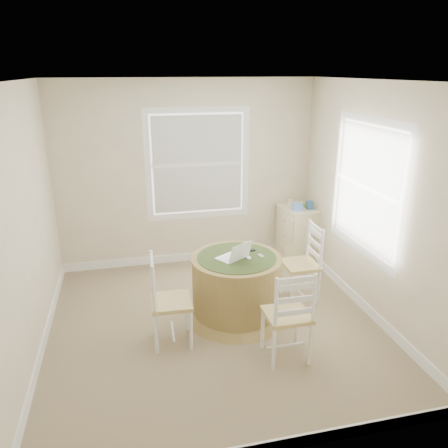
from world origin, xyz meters
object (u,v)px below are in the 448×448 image
object	(u,v)px
round_table	(236,284)
chair_left	(171,301)
chair_right	(300,264)
corner_chest	(297,233)
laptop	(234,256)
chair_near	(287,314)

from	to	relation	value
round_table	chair_left	world-z (taller)	chair_left
chair_right	corner_chest	size ratio (longest dim) A/B	1.19
laptop	corner_chest	xyz separation A→B (m)	(1.33, 1.39, -0.36)
chair_right	corner_chest	xyz separation A→B (m)	(0.44, 1.19, -0.07)
round_table	chair_right	size ratio (longest dim) A/B	1.26
laptop	corner_chest	size ratio (longest dim) A/B	0.52
chair_left	chair_near	size ratio (longest dim) A/B	1.00
round_table	corner_chest	world-z (taller)	corner_chest
corner_chest	chair_near	bearing A→B (deg)	-122.33
round_table	chair_right	world-z (taller)	chair_right
chair_left	laptop	bearing A→B (deg)	-62.89
chair_left	corner_chest	distance (m)	2.70
chair_left	corner_chest	size ratio (longest dim) A/B	1.19
chair_near	corner_chest	bearing A→B (deg)	-114.40
chair_left	chair_right	size ratio (longest dim) A/B	1.00
corner_chest	laptop	bearing A→B (deg)	-141.64
chair_left	chair_near	xyz separation A→B (m)	(1.06, -0.50, 0.00)
chair_left	chair_right	xyz separation A→B (m)	(1.62, 0.54, 0.00)
chair_near	corner_chest	size ratio (longest dim) A/B	1.19
chair_left	chair_near	world-z (taller)	same
round_table	chair_right	bearing A→B (deg)	-4.44
laptop	corner_chest	distance (m)	1.95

